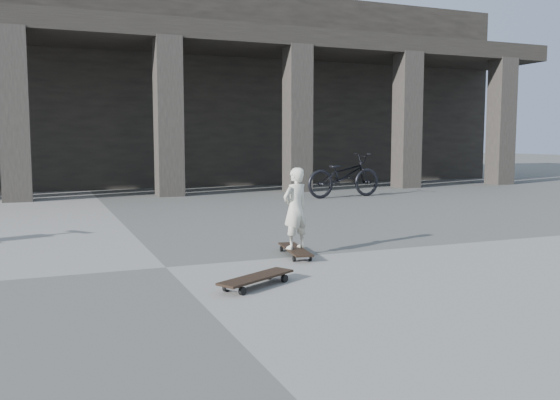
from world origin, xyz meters
name	(u,v)px	position (x,y,z in m)	size (l,w,h in m)	color
ground	(166,267)	(0.00, 0.00, 0.00)	(90.00, 90.00, 0.00)	#52524F
colonnade	(80,90)	(0.00, 13.77, 3.03)	(28.00, 8.82, 6.00)	black
longboard	(295,250)	(1.62, 0.05, 0.07)	(0.36, 0.96, 0.09)	black
skateboard_spare	(256,279)	(0.65, -1.22, 0.08)	(0.90, 0.65, 0.11)	black
child	(295,208)	(1.62, 0.05, 0.59)	(0.37, 0.24, 1.00)	beige
bicycle	(344,175)	(5.74, 6.50, 0.55)	(0.73, 2.09, 1.10)	black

